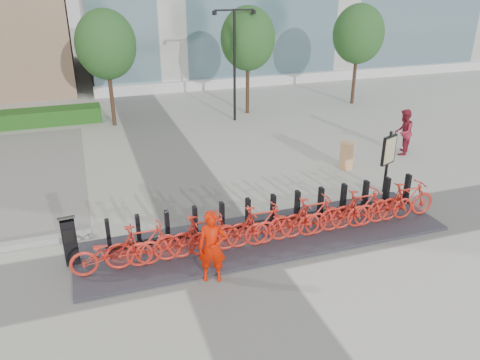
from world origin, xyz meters
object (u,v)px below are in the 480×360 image
object	(u,v)px
construction_barrel	(347,155)
map_sign	(389,153)
bike_0	(111,252)
worker_red	(212,247)
kiosk	(70,240)
pedestrian	(403,132)

from	to	relation	value
construction_barrel	map_sign	bearing A→B (deg)	-87.93
bike_0	worker_red	distance (m)	2.31
worker_red	map_sign	distance (m)	6.98
bike_0	construction_barrel	size ratio (longest dim) A/B	1.94
worker_red	construction_barrel	world-z (taller)	worker_red
kiosk	worker_red	size ratio (longest dim) A/B	0.75
bike_0	construction_barrel	bearing A→B (deg)	-64.74
map_sign	construction_barrel	bearing A→B (deg)	68.31
kiosk	construction_barrel	distance (m)	9.87
pedestrian	construction_barrel	size ratio (longest dim) A/B	1.83
kiosk	pedestrian	distance (m)	12.67
construction_barrel	map_sign	xyz separation A→B (m)	(0.08, -2.19, 0.85)
pedestrian	map_sign	xyz separation A→B (m)	(-2.68, -2.78, 0.45)
construction_barrel	kiosk	bearing A→B (deg)	-160.32
kiosk	construction_barrel	xyz separation A→B (m)	(9.29, 3.32, -0.21)
pedestrian	construction_barrel	distance (m)	2.85
pedestrian	map_sign	size ratio (longest dim) A/B	0.87
bike_0	construction_barrel	xyz separation A→B (m)	(8.42, 3.97, -0.09)
bike_0	pedestrian	world-z (taller)	pedestrian
worker_red	kiosk	bearing A→B (deg)	171.62
pedestrian	map_sign	world-z (taller)	map_sign
pedestrian	construction_barrel	world-z (taller)	pedestrian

